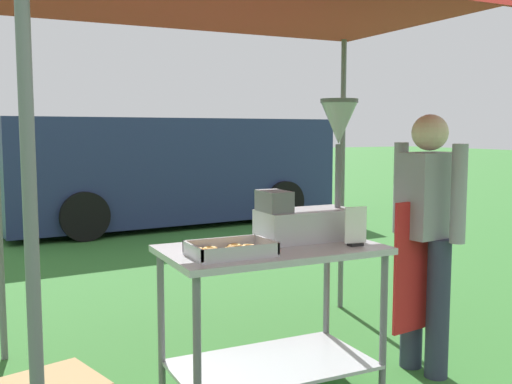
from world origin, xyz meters
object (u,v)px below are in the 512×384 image
Objects in this scene: stall_canopy at (264,0)px; menu_sign at (356,230)px; donut_fryer at (313,194)px; vendor at (426,230)px; donut_cart at (272,291)px; van_navy at (169,169)px; donut_tray at (229,251)px.

menu_sign is (0.43, -0.28, -1.26)m from stall_canopy.
donut_fryer is 0.77m from vendor.
donut_cart is at bearing 156.67° from menu_sign.
stall_canopy reaches higher than vendor.
van_navy is (0.44, 6.56, -0.03)m from vendor.
donut_tray is at bearing 174.67° from menu_sign.
stall_canopy reaches higher than donut_cart.
donut_cart is (0.00, -0.10, -1.60)m from stall_canopy.
donut_fryer is at bearing -100.22° from van_navy.
donut_tray is 0.51× the size of donut_fryer.
menu_sign is 0.04× the size of van_navy.
van_navy reaches higher than donut_tray.
van_navy is at bearing 79.78° from donut_fryer.
stall_canopy is at bearing -102.95° from van_navy.
van_navy reaches higher than vendor.
menu_sign is (0.73, -0.07, 0.07)m from donut_tray.
vendor reaches higher than donut_cart.
donut_fryer reaches higher than donut_tray.
vendor is at bearing 9.16° from menu_sign.
donut_fryer is 0.51× the size of vendor.
van_navy is (1.46, 6.37, -1.34)m from stall_canopy.
stall_canopy is at bearing 146.59° from menu_sign.
menu_sign is at bearing -98.86° from van_navy.
donut_fryer is at bearing 112.74° from menu_sign.
donut_fryer is 6.49m from van_navy.
donut_fryer reaches higher than menu_sign.
vendor is (1.02, -0.09, 0.28)m from donut_cart.
stall_canopy reaches higher than van_navy.
donut_tray is 0.26× the size of vendor.
menu_sign is 6.73m from van_navy.
vendor reaches higher than donut_tray.
vendor is (0.71, -0.18, -0.24)m from donut_fryer.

